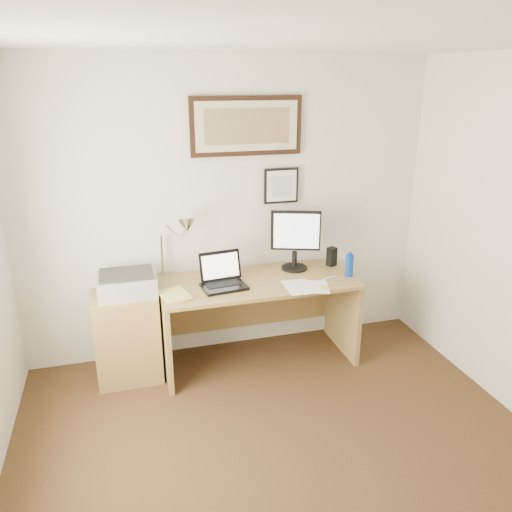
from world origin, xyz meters
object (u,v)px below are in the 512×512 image
object	(u,v)px
book	(162,298)
lcd_monitor	(295,237)
water_bottle	(349,265)
side_cabinet	(128,336)
laptop	(223,279)
printer	(127,284)
desk	(255,302)

from	to	relation	value
book	lcd_monitor	xyz separation A→B (m)	(1.17, 0.32, 0.28)
water_bottle	book	bearing A→B (deg)	-178.23
side_cabinet	lcd_monitor	world-z (taller)	lcd_monitor
book	laptop	world-z (taller)	laptop
side_cabinet	book	world-z (taller)	book
book	printer	bearing A→B (deg)	139.05
lcd_monitor	printer	size ratio (longest dim) A/B	1.18
desk	book	bearing A→B (deg)	-162.94
water_bottle	printer	world-z (taller)	water_bottle
side_cabinet	desk	world-z (taller)	desk
printer	water_bottle	bearing A→B (deg)	-5.13
water_bottle	book	size ratio (longest dim) A/B	0.68
side_cabinet	printer	xyz separation A→B (m)	(0.03, 0.00, 0.45)
laptop	printer	bearing A→B (deg)	173.60
desk	printer	xyz separation A→B (m)	(-1.04, -0.04, 0.30)
laptop	printer	xyz separation A→B (m)	(-0.73, 0.08, 0.01)
lcd_monitor	printer	distance (m)	1.43
water_bottle	book	distance (m)	1.56
desk	printer	bearing A→B (deg)	-178.07
desk	printer	distance (m)	1.08
printer	laptop	bearing A→B (deg)	-6.40
water_bottle	book	world-z (taller)	water_bottle
side_cabinet	water_bottle	xyz separation A→B (m)	(1.83, -0.16, 0.48)
desk	laptop	bearing A→B (deg)	-158.76
side_cabinet	laptop	world-z (taller)	laptop
desk	printer	world-z (taller)	printer
side_cabinet	water_bottle	distance (m)	1.90
book	printer	size ratio (longest dim) A/B	0.62
book	printer	xyz separation A→B (m)	(-0.24, 0.21, 0.06)
side_cabinet	book	size ratio (longest dim) A/B	2.67
lcd_monitor	desk	bearing A→B (deg)	-169.16
desk	lcd_monitor	distance (m)	0.65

